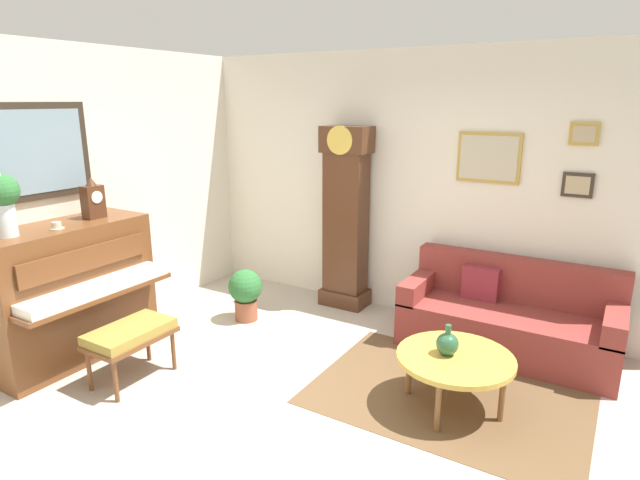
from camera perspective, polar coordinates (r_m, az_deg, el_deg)
ground_plane at (r=4.16m, az=-3.24°, el=-19.16°), size 6.40×6.00×0.10m
wall_left at (r=5.43m, az=-26.91°, el=4.15°), size 0.13×4.90×2.80m
wall_back at (r=5.65m, az=10.48°, el=5.82°), size 5.30×0.13×2.80m
area_rug at (r=4.47m, az=13.83°, el=-16.14°), size 2.10×1.50×0.01m
piano at (r=5.21m, az=-25.67°, el=-5.10°), size 0.87×1.44×1.24m
piano_bench at (r=4.65m, az=-20.02°, el=-9.75°), size 0.42×0.70×0.48m
grandfather_clock at (r=5.80m, az=2.82°, el=1.88°), size 0.52×0.34×2.03m
couch at (r=5.23m, az=19.85°, el=-8.06°), size 1.90×0.80×0.84m
coffee_table at (r=4.15m, az=14.56°, el=-12.51°), size 0.88×0.88×0.43m
mantel_clock at (r=5.19m, az=-23.57°, el=4.07°), size 0.13×0.18×0.38m
flower_vase at (r=4.77m, az=-31.37°, el=3.99°), size 0.26×0.26×0.58m
teacup at (r=4.91m, az=-26.84°, el=1.36°), size 0.12×0.12×0.06m
green_jug at (r=4.10m, az=13.75°, el=-10.96°), size 0.17×0.17×0.24m
potted_plant at (r=5.61m, az=-8.15°, el=-5.57°), size 0.36×0.36×0.56m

